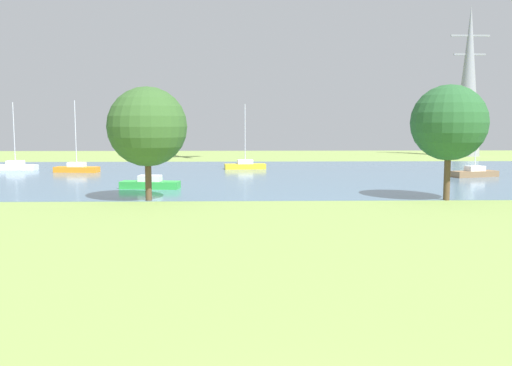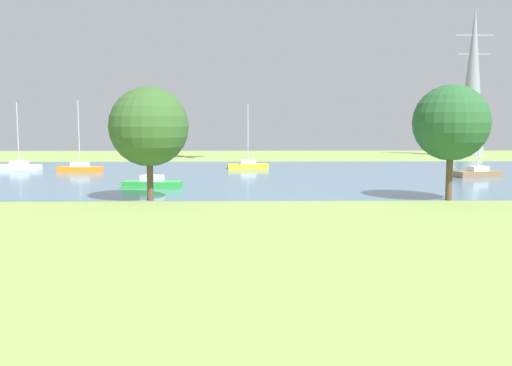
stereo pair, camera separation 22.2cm
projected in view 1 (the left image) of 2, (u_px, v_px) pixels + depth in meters
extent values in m
plane|color=#7F994C|center=(262.00, 221.00, 30.14)|extent=(160.00, 160.00, 0.00)
cube|color=slate|center=(252.00, 175.00, 57.97)|extent=(140.00, 40.00, 0.02)
cube|color=brown|center=(475.00, 174.00, 55.39)|extent=(5.03, 2.81, 0.60)
cube|color=white|center=(475.00, 168.00, 55.33)|extent=(2.04, 1.57, 0.50)
cylinder|color=silver|center=(476.00, 143.00, 55.06)|extent=(0.10, 0.10, 5.51)
cube|color=white|center=(16.00, 167.00, 63.58)|extent=(4.86, 1.70, 0.60)
cube|color=white|center=(15.00, 163.00, 63.52)|extent=(1.85, 1.18, 0.50)
cylinder|color=silver|center=(14.00, 134.00, 63.17)|extent=(0.10, 0.10, 7.15)
cube|color=orange|center=(77.00, 170.00, 60.64)|extent=(4.96, 2.15, 0.60)
cube|color=white|center=(77.00, 165.00, 60.58)|extent=(1.93, 1.34, 0.50)
cylinder|color=silver|center=(76.00, 134.00, 60.22)|extent=(0.10, 0.10, 7.24)
cube|color=green|center=(150.00, 185.00, 45.33)|extent=(4.94, 2.03, 0.60)
cube|color=white|center=(150.00, 178.00, 45.28)|extent=(1.91, 1.29, 0.50)
cylinder|color=silver|center=(149.00, 146.00, 44.99)|extent=(0.10, 0.10, 5.80)
cube|color=yellow|center=(245.00, 166.00, 65.09)|extent=(4.94, 2.03, 0.60)
cube|color=white|center=(245.00, 162.00, 65.03)|extent=(1.91, 1.30, 0.50)
cylinder|color=silver|center=(245.00, 134.00, 64.68)|extent=(0.10, 0.10, 6.99)
cylinder|color=brown|center=(148.00, 178.00, 38.14)|extent=(0.44, 0.44, 3.21)
sphere|color=#345B29|center=(147.00, 127.00, 37.76)|extent=(5.47, 5.47, 5.47)
cylinder|color=brown|center=(447.00, 175.00, 38.39)|extent=(0.44, 0.44, 3.57)
sphere|color=#275A2E|center=(449.00, 123.00, 38.01)|extent=(5.24, 5.24, 5.24)
cone|color=gray|center=(468.00, 81.00, 90.52)|extent=(4.40, 4.40, 24.53)
cube|color=gray|center=(470.00, 36.00, 89.73)|extent=(6.40, 0.30, 0.30)
cube|color=gray|center=(470.00, 54.00, 90.05)|extent=(5.20, 0.30, 0.30)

